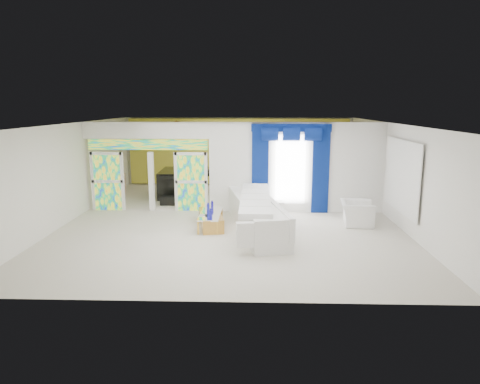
{
  "coord_description": "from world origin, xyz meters",
  "views": [
    {
      "loc": [
        0.69,
        -13.45,
        3.56
      ],
      "look_at": [
        0.3,
        -1.2,
        1.1
      ],
      "focal_mm": 32.67,
      "sensor_mm": 36.0,
      "label": 1
    }
  ],
  "objects_px": {
    "console_table": "(264,208)",
    "grand_piano": "(181,183)",
    "white_sofa": "(256,215)",
    "armchair": "(357,213)",
    "coffee_table": "(211,220)"
  },
  "relations": [
    {
      "from": "armchair",
      "to": "console_table",
      "type": "bearing_deg",
      "value": 74.4
    },
    {
      "from": "coffee_table",
      "to": "grand_piano",
      "type": "relative_size",
      "value": 0.89
    },
    {
      "from": "armchair",
      "to": "grand_piano",
      "type": "distance_m",
      "value": 7.25
    },
    {
      "from": "coffee_table",
      "to": "console_table",
      "type": "relative_size",
      "value": 1.4
    },
    {
      "from": "console_table",
      "to": "grand_piano",
      "type": "height_order",
      "value": "grand_piano"
    },
    {
      "from": "console_table",
      "to": "armchair",
      "type": "relative_size",
      "value": 1.19
    },
    {
      "from": "grand_piano",
      "to": "coffee_table",
      "type": "bearing_deg",
      "value": -71.67
    },
    {
      "from": "console_table",
      "to": "armchair",
      "type": "height_order",
      "value": "armchair"
    },
    {
      "from": "grand_piano",
      "to": "console_table",
      "type": "bearing_deg",
      "value": -43.69
    },
    {
      "from": "armchair",
      "to": "grand_piano",
      "type": "relative_size",
      "value": 0.53
    },
    {
      "from": "grand_piano",
      "to": "white_sofa",
      "type": "bearing_deg",
      "value": -59.59
    },
    {
      "from": "white_sofa",
      "to": "grand_piano",
      "type": "height_order",
      "value": "grand_piano"
    },
    {
      "from": "console_table",
      "to": "grand_piano",
      "type": "distance_m",
      "value": 4.36
    },
    {
      "from": "armchair",
      "to": "grand_piano",
      "type": "bearing_deg",
      "value": 63.05
    },
    {
      "from": "white_sofa",
      "to": "coffee_table",
      "type": "relative_size",
      "value": 2.54
    }
  ]
}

